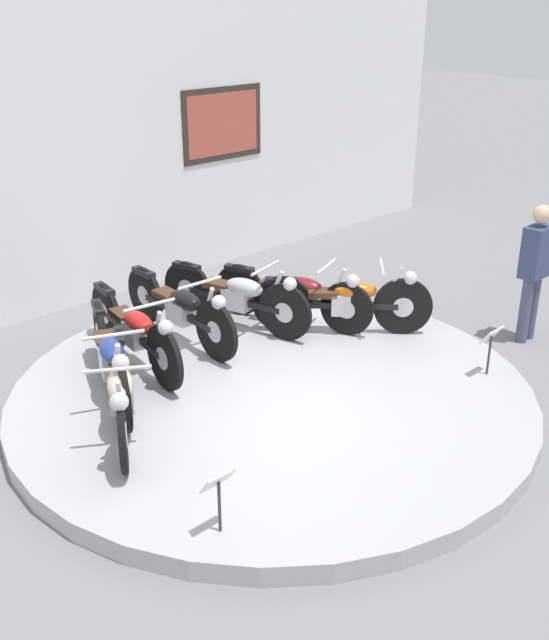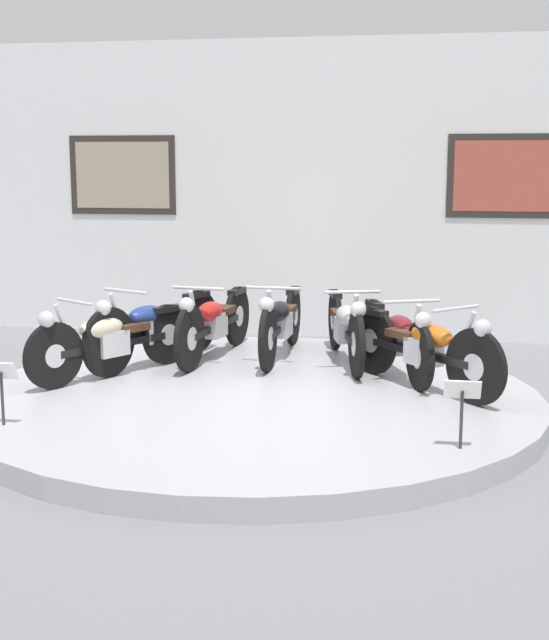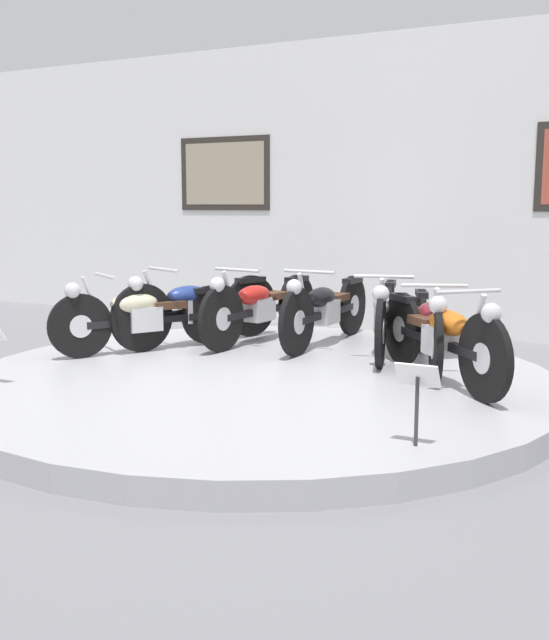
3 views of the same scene
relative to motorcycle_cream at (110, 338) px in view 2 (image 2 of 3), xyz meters
The scene contains 12 objects.
ground_plane 1.61m from the motorcycle_cream, 13.51° to the right, with size 60.00×60.00×0.00m, color slate.
display_platform 1.58m from the motorcycle_cream, 13.51° to the right, with size 5.06×5.06×0.18m, color #ADADB2.
back_wall 3.84m from the motorcycle_cream, 66.03° to the left, with size 14.00×0.22×3.69m.
motorcycle_cream is the anchor object (origin of this frame).
motorcycle_blue 0.61m from the motorcycle_cream, 65.88° to the left, with size 0.86×1.88×0.81m.
motorcycle_red 1.23m from the motorcycle_cream, 50.59° to the left, with size 0.54×1.99×0.80m.
motorcycle_black 1.83m from the motorcycle_cream, 36.76° to the left, with size 0.54×2.01×0.80m.
motorcycle_silver 2.36m from the motorcycle_cream, 23.83° to the left, with size 0.64×1.95×0.80m.
motorcycle_maroon 2.74m from the motorcycle_cream, 11.68° to the left, with size 0.78×1.86×0.78m.
motorcycle_orange 2.94m from the motorcycle_cream, ahead, with size 1.41×1.50×0.80m.
info_placard_front_left 1.68m from the motorcycle_cream, 99.51° to the right, with size 0.26×0.11×0.51m.
info_placard_front_centre 3.62m from the motorcycle_cream, 27.34° to the right, with size 0.26×0.11×0.51m.
Camera 2 is at (1.45, -7.55, 2.20)m, focal length 50.00 mm.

